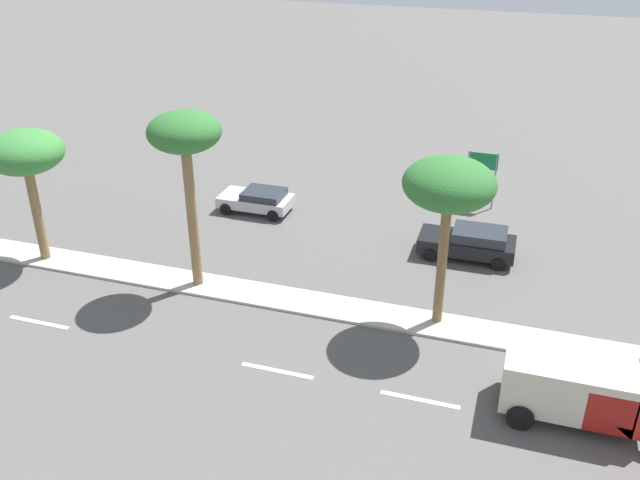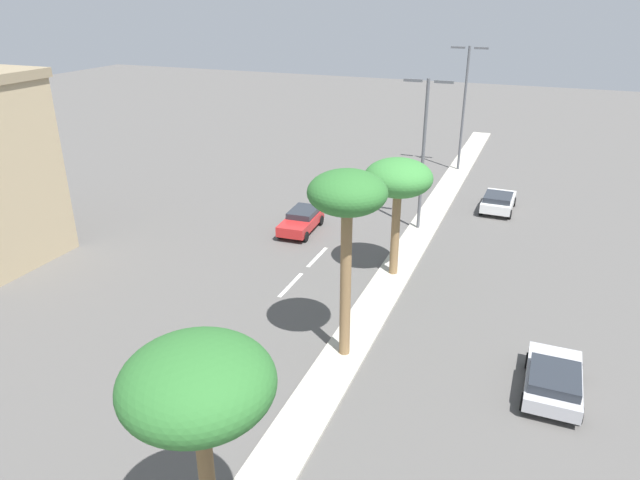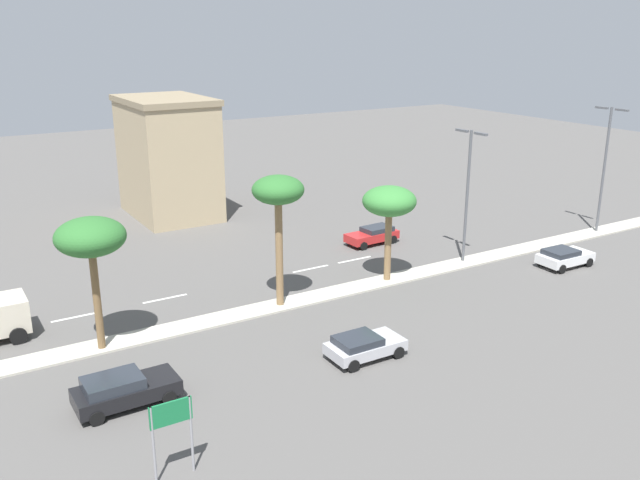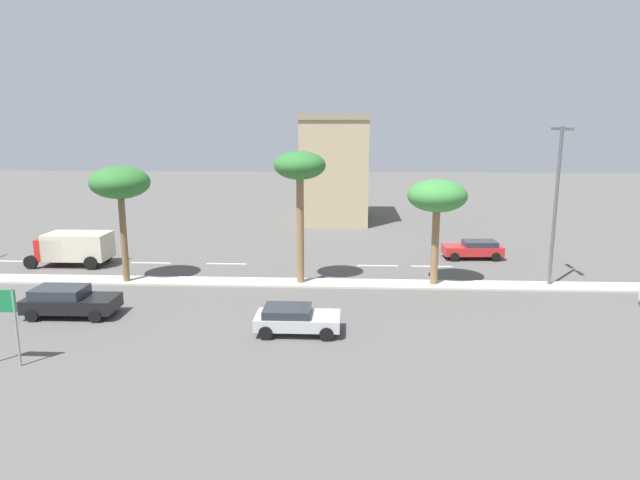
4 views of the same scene
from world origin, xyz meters
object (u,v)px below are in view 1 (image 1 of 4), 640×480
box_truck (581,386)px  palm_tree_outboard (185,139)px  palm_tree_front (25,154)px  sedan_silver_center (258,199)px  directional_road_sign (482,168)px  sedan_black_leading (470,242)px  palm_tree_center (449,187)px

box_truck → palm_tree_outboard: bearing=76.4°
palm_tree_front → sedan_silver_center: size_ratio=1.60×
directional_road_sign → palm_tree_outboard: (-12.30, 10.99, 4.54)m
directional_road_sign → sedan_black_leading: directional_road_sign is taller
sedan_silver_center → palm_tree_front: bearing=137.2°
sedan_black_leading → palm_tree_outboard: bearing=119.5°
palm_tree_center → palm_tree_outboard: palm_tree_outboard is taller
sedan_silver_center → sedan_black_leading: size_ratio=0.86×
palm_tree_center → sedan_silver_center: bearing=54.7°
directional_road_sign → box_truck: size_ratio=0.60×
sedan_black_leading → palm_tree_front: bearing=108.5°
sedan_silver_center → sedan_black_leading: bearing=-98.7°
palm_tree_front → sedan_silver_center: 12.06m
directional_road_sign → palm_tree_center: size_ratio=0.45×
palm_tree_center → palm_tree_front: 18.65m
palm_tree_center → palm_tree_front: bearing=91.0°
palm_tree_center → palm_tree_front: palm_tree_center is taller
directional_road_sign → palm_tree_center: (-12.02, 0.36, 3.70)m
palm_tree_front → sedan_black_leading: bearing=-71.5°
sedan_silver_center → box_truck: 20.34m
palm_tree_center → box_truck: bearing=-127.8°
palm_tree_center → palm_tree_front: size_ratio=1.11×
palm_tree_outboard → box_truck: bearing=-103.6°
palm_tree_outboard → sedan_black_leading: (6.34, -11.18, -6.07)m
palm_tree_front → palm_tree_center: bearing=-89.0°
palm_tree_outboard → palm_tree_front: 8.15m
sedan_black_leading → palm_tree_center: bearing=174.8°
palm_tree_outboard → box_truck: size_ratio=1.48×
palm_tree_outboard → box_truck: 17.37m
palm_tree_center → sedan_silver_center: palm_tree_center is taller
palm_tree_center → sedan_black_leading: size_ratio=1.54×
sedan_black_leading → box_truck: (-10.21, -4.80, 0.47)m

